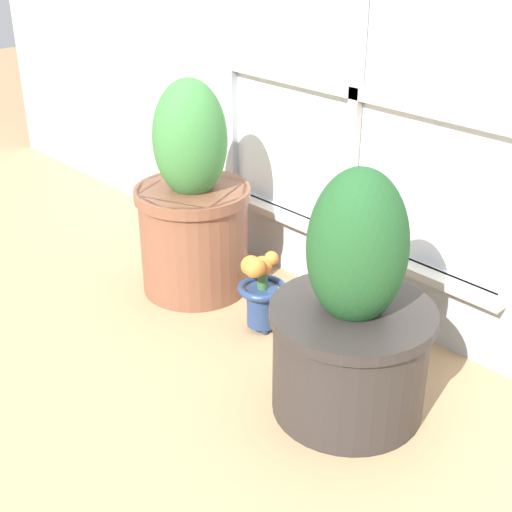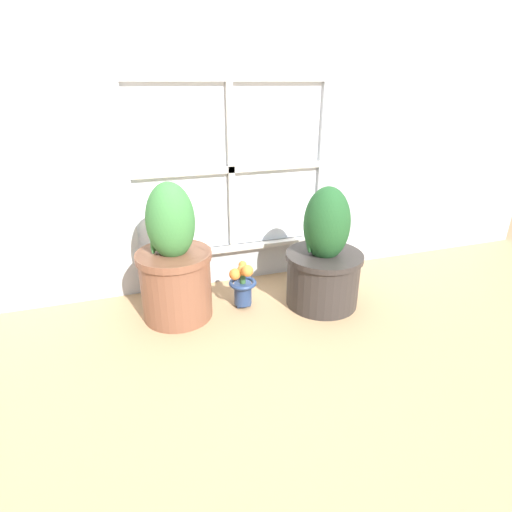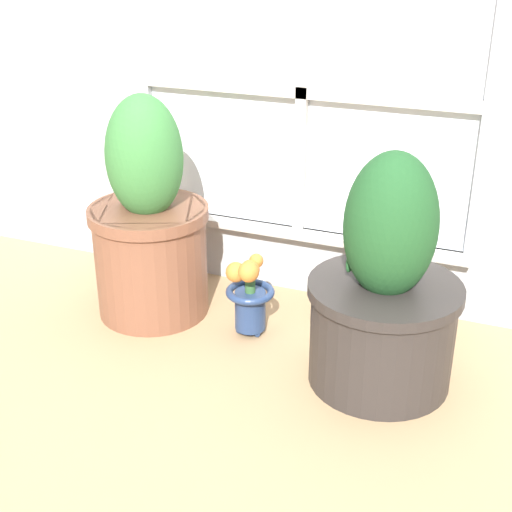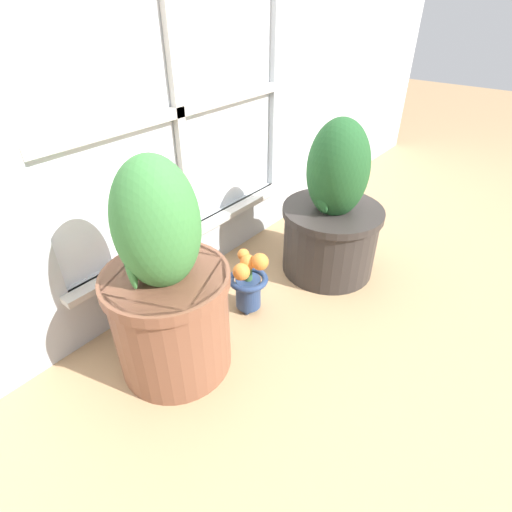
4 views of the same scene
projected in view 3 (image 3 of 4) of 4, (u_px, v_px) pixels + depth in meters
The scene contains 4 objects.
ground_plane at pixel (220, 391), 1.95m from camera, with size 10.00×10.00×0.00m, color tan.
potted_plant_left at pixel (149, 227), 2.23m from camera, with size 0.38×0.38×0.71m.
potted_plant_right at pixel (384, 298), 1.89m from camera, with size 0.41×0.41×0.66m.
flower_vase at pixel (249, 294), 2.16m from camera, with size 0.15×0.15×0.26m.
Camera 3 is at (0.69, -1.46, 1.15)m, focal length 50.00 mm.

